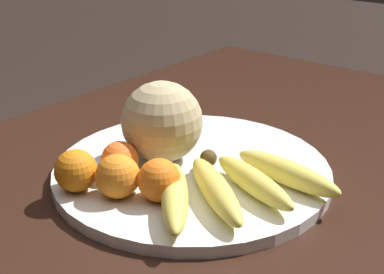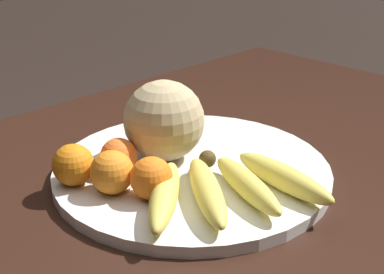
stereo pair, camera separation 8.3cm
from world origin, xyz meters
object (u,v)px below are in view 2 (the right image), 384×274
fruit_bowl (192,170)px  orange_front_left (151,178)px  produce_tag (133,178)px  kitchen_table (198,227)px  banana_bunch (226,186)px  orange_back_left (112,172)px  orange_front_right (73,165)px  orange_mid_center (119,156)px  melon (164,120)px

fruit_bowl → orange_front_left: 0.12m
produce_tag → orange_front_left: bearing=-125.8°
kitchen_table → fruit_bowl: size_ratio=3.28×
kitchen_table → orange_front_left: (-0.12, -0.02, 0.15)m
banana_bunch → orange_front_left: 0.11m
fruit_bowl → orange_back_left: (-0.14, 0.02, 0.04)m
fruit_bowl → orange_back_left: bearing=171.2°
orange_front_right → orange_back_left: bearing=-67.5°
orange_front_left → orange_mid_center: bearing=81.5°
banana_bunch → orange_back_left: size_ratio=4.22×
banana_bunch → orange_mid_center: (-0.06, 0.17, 0.01)m
orange_front_right → orange_mid_center: bearing=-16.1°
kitchen_table → orange_front_right: size_ratio=23.10×
kitchen_table → fruit_bowl: (-0.01, 0.01, 0.11)m
orange_front_right → orange_mid_center: size_ratio=1.10×
orange_front_left → melon: bearing=39.7°
melon → orange_front_right: 0.16m
fruit_bowl → orange_mid_center: 0.12m
orange_mid_center → orange_back_left: orange_back_left is taller
banana_bunch → produce_tag: (-0.06, 0.14, -0.02)m
orange_mid_center → produce_tag: (0.00, -0.03, -0.03)m
produce_tag → melon: bearing=-7.8°
kitchen_table → orange_front_right: orange_front_right is taller
orange_back_left → orange_front_right: bearing=112.5°
orange_front_right → orange_back_left: (0.03, -0.06, 0.00)m
melon → orange_front_right: bearing=169.4°
melon → orange_back_left: 0.14m
banana_bunch → kitchen_table: bearing=-176.4°
orange_front_left → kitchen_table: bearing=11.1°
banana_bunch → orange_front_left: size_ratio=4.37×
orange_front_left → orange_mid_center: 0.09m
orange_front_left → orange_back_left: (-0.03, 0.05, 0.00)m
banana_bunch → orange_front_right: (-0.13, 0.19, 0.01)m
fruit_bowl → orange_mid_center: bearing=147.2°
kitchen_table → orange_back_left: 0.21m
orange_front_left → produce_tag: (0.02, 0.06, -0.03)m
fruit_bowl → banana_bunch: size_ratio=1.64×
orange_front_right → produce_tag: 0.09m
orange_front_left → orange_front_right: size_ratio=0.98×
orange_front_right → produce_tag: (0.07, -0.05, -0.03)m
orange_mid_center → orange_front_left: bearing=-98.5°
fruit_bowl → orange_front_left: bearing=-164.8°
orange_mid_center → orange_back_left: (-0.04, -0.04, 0.00)m
orange_back_left → banana_bunch: bearing=-51.4°
orange_back_left → melon: bearing=13.5°
melon → orange_back_left: melon is taller
banana_bunch → orange_front_left: orange_front_left is taller
orange_front_left → orange_front_right: (-0.05, 0.11, 0.00)m
melon → banana_bunch: 0.17m
orange_back_left → produce_tag: (0.05, 0.01, -0.03)m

